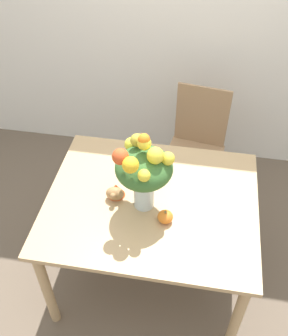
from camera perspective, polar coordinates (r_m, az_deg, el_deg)
name	(u,v)px	position (r m, az deg, el deg)	size (l,w,h in m)	color
ground_plane	(150,271)	(2.91, 0.90, -14.76)	(12.00, 12.00, 0.00)	brown
wall_back	(182,6)	(3.12, 5.57, 22.42)	(8.00, 0.06, 2.70)	white
dining_table	(151,211)	(2.36, 1.07, -6.29)	(1.22, 1.00, 0.77)	tan
flower_vase	(143,170)	(2.06, -0.08, -0.26)	(0.31, 0.34, 0.49)	silver
pumpkin	(165,217)	(2.16, 3.10, -7.08)	(0.09, 0.09, 0.08)	orange
turkey_figurine	(116,191)	(2.28, -4.16, -3.40)	(0.11, 0.14, 0.09)	#A87A4C
dining_chair_near_window	(196,148)	(3.06, 7.51, 2.94)	(0.48, 0.48, 0.96)	#9E7A56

